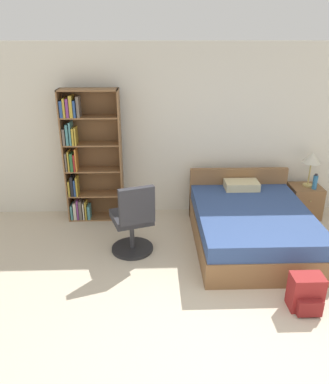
{
  "coord_description": "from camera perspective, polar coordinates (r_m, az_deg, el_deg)",
  "views": [
    {
      "loc": [
        -0.83,
        -2.38,
        2.68
      ],
      "look_at": [
        -0.69,
        1.98,
        0.83
      ],
      "focal_mm": 35.0,
      "sensor_mm": 36.0,
      "label": 1
    }
  ],
  "objects": [
    {
      "name": "office_chair",
      "position": [
        4.82,
        -4.79,
        -4.56
      ],
      "size": [
        0.61,
        0.68,
        1.01
      ],
      "color": "#232326",
      "rests_on": "ground_plane"
    },
    {
      "name": "bookshelf",
      "position": [
        5.7,
        -11.85,
        5.11
      ],
      "size": [
        0.84,
        0.3,
        1.98
      ],
      "color": "brown",
      "rests_on": "ground_plane"
    },
    {
      "name": "ground_plane",
      "position": [
        3.68,
        13.01,
        -24.57
      ],
      "size": [
        14.0,
        14.0,
        0.0
      ],
      "primitive_type": "plane",
      "color": "beige"
    },
    {
      "name": "backpack_red",
      "position": [
        4.3,
        20.76,
        -14.26
      ],
      "size": [
        0.33,
        0.29,
        0.39
      ],
      "color": "maroon",
      "rests_on": "ground_plane"
    },
    {
      "name": "wall_back",
      "position": [
        5.84,
        6.45,
        9.11
      ],
      "size": [
        9.0,
        0.06,
        2.6
      ],
      "color": "silver",
      "rests_on": "ground_plane"
    },
    {
      "name": "table_lamp",
      "position": [
        6.09,
        21.53,
        4.7
      ],
      "size": [
        0.28,
        0.28,
        0.54
      ],
      "color": "tan",
      "rests_on": "nightstand"
    },
    {
      "name": "nightstand",
      "position": [
        6.29,
        20.5,
        -1.31
      ],
      "size": [
        0.46,
        0.45,
        0.5
      ],
      "color": "brown",
      "rests_on": "ground_plane"
    },
    {
      "name": "water_bottle",
      "position": [
        6.1,
        21.97,
        1.43
      ],
      "size": [
        0.07,
        0.07,
        0.24
      ],
      "color": "teal",
      "rests_on": "nightstand"
    },
    {
      "name": "bed",
      "position": [
        5.27,
        12.96,
        -4.89
      ],
      "size": [
        1.5,
        1.95,
        0.79
      ],
      "color": "brown",
      "rests_on": "ground_plane"
    }
  ]
}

